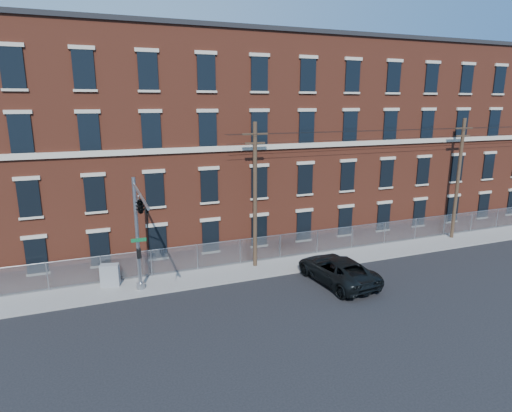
{
  "coord_description": "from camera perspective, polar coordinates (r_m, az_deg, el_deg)",
  "views": [
    {
      "loc": [
        -8.18,
        -20.96,
        11.34
      ],
      "look_at": [
        1.45,
        4.0,
        4.86
      ],
      "focal_mm": 30.05,
      "sensor_mm": 36.0,
      "label": 1
    }
  ],
  "objects": [
    {
      "name": "ground",
      "position": [
        25.19,
        0.2,
        -13.13
      ],
      "size": [
        140.0,
        140.0,
        0.0
      ],
      "primitive_type": "plane",
      "color": "black",
      "rests_on": "ground"
    },
    {
      "name": "overhead_wires",
      "position": [
        38.78,
        25.89,
        9.0
      ],
      "size": [
        40.0,
        0.62,
        0.62
      ],
      "color": "black",
      "rests_on": "ground"
    },
    {
      "name": "traffic_signal_mast",
      "position": [
        23.99,
        -15.22,
        -1.23
      ],
      "size": [
        0.9,
        6.75,
        7.0
      ],
      "color": "#9EA0A5",
      "rests_on": "ground"
    },
    {
      "name": "utility_pole_near",
      "position": [
        29.07,
        -0.13,
        1.71
      ],
      "size": [
        1.8,
        0.28,
        10.0
      ],
      "color": "#443222",
      "rests_on": "ground"
    },
    {
      "name": "chain_link_fence",
      "position": [
        35.44,
        14.76,
        -3.71
      ],
      "size": [
        59.06,
        0.06,
        1.85
      ],
      "color": "#A5A8AD",
      "rests_on": "ground"
    },
    {
      "name": "sidewalk",
      "position": [
        34.76,
        15.91,
        -5.86
      ],
      "size": [
        65.0,
        3.0,
        0.12
      ],
      "primitive_type": "cube",
      "color": "gray",
      "rests_on": "ground"
    },
    {
      "name": "utility_pole_mid",
      "position": [
        39.18,
        25.32,
        3.5
      ],
      "size": [
        1.8,
        0.28,
        10.0
      ],
      "color": "#443222",
      "rests_on": "ground"
    },
    {
      "name": "mill_building",
      "position": [
        40.43,
        9.02,
        8.93
      ],
      "size": [
        55.3,
        14.32,
        16.3
      ],
      "color": "brown",
      "rests_on": "ground"
    },
    {
      "name": "pickup_truck",
      "position": [
        28.35,
        10.73,
        -8.33
      ],
      "size": [
        3.41,
        6.41,
        1.71
      ],
      "primitive_type": "imported",
      "rotation": [
        0.0,
        0.0,
        3.24
      ],
      "color": "black",
      "rests_on": "ground"
    },
    {
      "name": "utility_cabinet",
      "position": [
        28.61,
        -18.86,
        -8.71
      ],
      "size": [
        1.23,
        0.81,
        1.41
      ],
      "primitive_type": "cube",
      "rotation": [
        0.0,
        0.0,
        -0.23
      ],
      "color": "gray",
      "rests_on": "sidewalk"
    }
  ]
}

